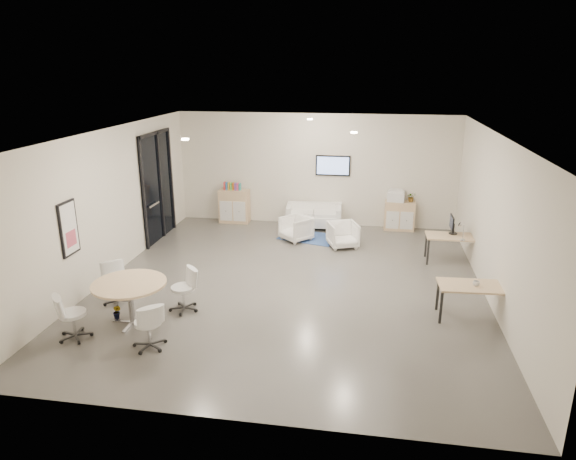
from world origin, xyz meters
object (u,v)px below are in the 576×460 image
(sideboard_left, at_px, (234,206))
(armchair_right, at_px, (343,234))
(round_table, at_px, (129,287))
(loveseat, at_px, (314,217))
(sideboard_right, at_px, (399,216))
(armchair_left, at_px, (296,227))
(desk_front, at_px, (475,289))
(desk_rear, at_px, (453,238))

(sideboard_left, xyz_separation_m, armchair_right, (3.31, -1.69, -0.13))
(armchair_right, height_order, round_table, round_table)
(loveseat, bearing_deg, sideboard_right, -0.78)
(sideboard_right, height_order, armchair_left, sideboard_right)
(armchair_right, distance_m, round_table, 5.91)
(sideboard_right, relative_size, armchair_left, 1.18)
(armchair_right, xyz_separation_m, desk_front, (2.60, -3.56, 0.24))
(desk_rear, bearing_deg, sideboard_right, 115.14)
(sideboard_left, height_order, armchair_right, sideboard_left)
(loveseat, distance_m, desk_front, 6.22)
(armchair_left, relative_size, desk_front, 0.54)
(armchair_left, xyz_separation_m, desk_rear, (3.89, -0.99, 0.23))
(desk_rear, relative_size, round_table, 0.97)
(sideboard_left, relative_size, loveseat, 0.61)
(armchair_left, bearing_deg, desk_rear, 28.03)
(armchair_left, bearing_deg, sideboard_right, 68.93)
(armchair_left, relative_size, armchair_right, 0.99)
(round_table, bearing_deg, desk_front, 10.98)
(sideboard_right, xyz_separation_m, desk_front, (1.11, -5.28, 0.18))
(loveseat, bearing_deg, round_table, -116.91)
(sideboard_right, distance_m, armchair_right, 2.27)
(round_table, bearing_deg, loveseat, 67.78)
(desk_front, bearing_deg, desk_rear, 86.32)
(armchair_right, relative_size, desk_rear, 0.57)
(sideboard_left, relative_size, round_table, 0.75)
(round_table, bearing_deg, sideboard_left, 88.32)
(sideboard_right, bearing_deg, desk_front, -78.14)
(sideboard_left, bearing_deg, armchair_left, -33.51)
(armchair_right, distance_m, desk_front, 4.42)
(sideboard_right, xyz_separation_m, armchair_right, (-1.49, -1.72, -0.06))
(armchair_left, relative_size, round_table, 0.54)
(sideboard_right, distance_m, armchair_left, 3.08)
(desk_front, bearing_deg, sideboard_left, 135.24)
(loveseat, bearing_deg, armchair_left, -110.15)
(desk_rear, height_order, desk_front, desk_front)
(sideboard_left, distance_m, desk_rear, 6.39)
(sideboard_left, distance_m, armchair_right, 3.72)
(desk_rear, bearing_deg, round_table, -146.76)
(sideboard_right, bearing_deg, desk_rear, -64.36)
(loveseat, xyz_separation_m, armchair_right, (0.93, -1.55, 0.04))
(sideboard_left, height_order, armchair_left, sideboard_left)
(armchair_left, bearing_deg, armchair_right, 27.45)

